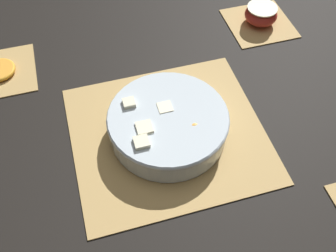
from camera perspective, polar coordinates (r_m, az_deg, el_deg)
name	(u,v)px	position (r m, az deg, el deg)	size (l,w,h in m)	color
ground_plane	(168,134)	(0.85, 0.00, -1.22)	(6.00, 6.00, 0.00)	black
bamboo_mat_center	(168,134)	(0.84, 0.00, -1.10)	(0.41, 0.38, 0.01)	tan
coaster_mat_near_left	(259,23)	(1.13, 13.07, 14.37)	(0.17, 0.17, 0.01)	tan
coaster_mat_near_right	(0,72)	(1.05, -23.21, 7.16)	(0.17, 0.17, 0.01)	tan
fruit_salad_bowl	(167,123)	(0.81, -0.10, 0.44)	(0.25, 0.25, 0.07)	silver
apple_half	(261,14)	(1.12, 13.34, 15.48)	(0.09, 0.09, 0.05)	#B72D23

